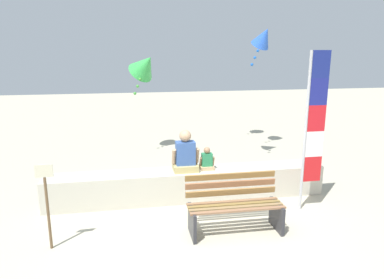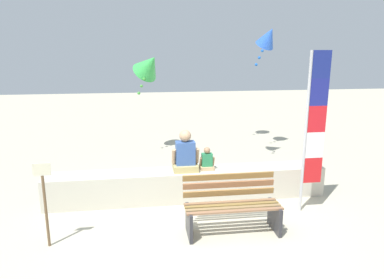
{
  "view_description": "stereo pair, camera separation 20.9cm",
  "coord_description": "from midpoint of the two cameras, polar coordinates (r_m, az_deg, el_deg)",
  "views": [
    {
      "loc": [
        -1.11,
        -5.07,
        2.79
      ],
      "look_at": [
        0.08,
        1.35,
        1.18
      ],
      "focal_mm": 33.63,
      "sensor_mm": 36.0,
      "label": 1
    },
    {
      "loc": [
        -0.9,
        -5.11,
        2.79
      ],
      "look_at": [
        0.08,
        1.35,
        1.18
      ],
      "focal_mm": 33.63,
      "sensor_mm": 36.0,
      "label": 2
    }
  ],
  "objects": [
    {
      "name": "sign_post",
      "position": [
        5.56,
        -21.34,
        -8.64
      ],
      "size": [
        0.24,
        0.04,
        1.27
      ],
      "color": "brown",
      "rests_on": "ground"
    },
    {
      "name": "flag_banner",
      "position": [
        6.49,
        19.47,
        2.2
      ],
      "size": [
        0.38,
        0.05,
        2.81
      ],
      "color": "#B7B7BC",
      "rests_on": "ground"
    },
    {
      "name": "person_child",
      "position": [
        6.88,
        3.25,
        -3.4
      ],
      "size": [
        0.29,
        0.21,
        0.44
      ],
      "color": "tan",
      "rests_on": "seawall_ledge"
    },
    {
      "name": "seawall_ledge",
      "position": [
        6.98,
        0.22,
        -7.14
      ],
      "size": [
        5.32,
        0.57,
        0.58
      ],
      "primitive_type": "cube",
      "color": "beige",
      "rests_on": "ground"
    },
    {
      "name": "kite_blue",
      "position": [
        10.26,
        12.58,
        15.55
      ],
      "size": [
        0.79,
        0.86,
        1.11
      ],
      "color": "blue"
    },
    {
      "name": "kite_green",
      "position": [
        9.89,
        -6.17,
        11.64
      ],
      "size": [
        1.12,
        1.15,
        1.22
      ],
      "color": "green"
    },
    {
      "name": "park_bench",
      "position": [
        5.79,
        7.35,
        -10.54
      ],
      "size": [
        1.5,
        0.63,
        0.88
      ],
      "color": "#8D6346",
      "rests_on": "ground"
    },
    {
      "name": "person_adult",
      "position": [
        6.77,
        -0.18,
        -2.48
      ],
      "size": [
        0.51,
        0.38,
        0.79
      ],
      "color": "tan",
      "rests_on": "seawall_ledge"
    },
    {
      "name": "ground_plane",
      "position": [
        5.89,
        2.3,
        -14.43
      ],
      "size": [
        40.0,
        40.0,
        0.0
      ],
      "primitive_type": "plane",
      "color": "#B8B198"
    }
  ]
}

